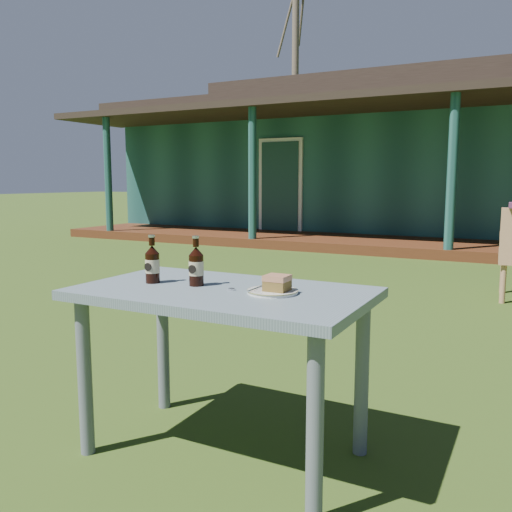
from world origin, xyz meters
The scene contains 10 objects.
ground centered at (0.00, 0.00, 0.00)m, with size 80.00×80.00×0.00m, color #334916.
pavilion centered at (0.00, 9.39, 1.61)m, with size 15.80×8.30×3.45m.
tree_left centered at (-8.00, 17.50, 5.25)m, with size 0.28×0.28×10.50m, color brown.
cafe_table centered at (0.00, -1.60, 0.62)m, with size 1.20×0.70×0.72m.
plate centered at (0.22, -1.58, 0.73)m, with size 0.20×0.20×0.01m.
cake_slice centered at (0.24, -1.59, 0.77)m, with size 0.09×0.09×0.06m.
fork centered at (0.16, -1.59, 0.74)m, with size 0.01×0.14×0.00m, color silver.
cola_bottle_near centered at (-0.13, -1.59, 0.81)m, with size 0.06×0.07×0.21m.
cola_bottle_far centered at (-0.34, -1.63, 0.80)m, with size 0.06×0.06×0.21m.
bottle_cap centered at (0.05, -1.61, 0.72)m, with size 0.03×0.03×0.01m, color silver.
Camera 1 is at (1.14, -3.48, 1.16)m, focal length 38.00 mm.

